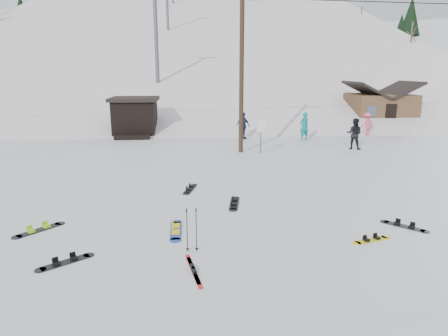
{
  "coord_description": "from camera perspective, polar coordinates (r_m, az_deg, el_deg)",
  "views": [
    {
      "loc": [
        -0.76,
        -8.8,
        4.7
      ],
      "look_at": [
        0.28,
        4.52,
        1.4
      ],
      "focal_mm": 32.0,
      "sensor_mm": 36.0,
      "label": 1
    }
  ],
  "objects": [
    {
      "name": "lift_hut",
      "position": [
        30.23,
        -12.58,
        7.22
      ],
      "size": [
        3.4,
        4.1,
        2.75
      ],
      "color": "black",
      "rests_on": "ground"
    },
    {
      "name": "skier_dark",
      "position": [
        25.43,
        18.12,
        4.68
      ],
      "size": [
        1.15,
        1.09,
        1.87
      ],
      "primitive_type": "imported",
      "rotation": [
        0.0,
        0.0,
        2.57
      ],
      "color": "black",
      "rests_on": "ground"
    },
    {
      "name": "cabin",
      "position": [
        36.53,
        21.35,
        7.89
      ],
      "size": [
        5.39,
        4.4,
        3.77
      ],
      "color": "brown",
      "rests_on": "ground"
    },
    {
      "name": "board_scatter_e",
      "position": [
        12.2,
        20.31,
        -9.58
      ],
      "size": [
        1.23,
        0.57,
        0.09
      ],
      "rotation": [
        0.0,
        0.0,
        0.32
      ],
      "color": "yellow",
      "rests_on": "ground"
    },
    {
      "name": "ski_slope",
      "position": [
        65.96,
        -3.64,
        -0.81
      ],
      "size": [
        60.0,
        85.24,
        65.97
      ],
      "primitive_type": "cube",
      "rotation": [
        0.31,
        0.0,
        0.0
      ],
      "color": "white",
      "rests_on": "ground"
    },
    {
      "name": "ground",
      "position": [
        10.01,
        0.43,
        -14.14
      ],
      "size": [
        200.0,
        200.0,
        0.0
      ],
      "primitive_type": "plane",
      "color": "silver",
      "rests_on": "ground"
    },
    {
      "name": "skier_teal",
      "position": [
        27.71,
        11.38,
        5.84
      ],
      "size": [
        0.82,
        0.68,
        1.91
      ],
      "primitive_type": "imported",
      "rotation": [
        0.0,
        0.0,
        3.51
      ],
      "color": "#0C7B7F",
      "rests_on": "ground"
    },
    {
      "name": "board_scatter_b",
      "position": [
        16.16,
        -4.86,
        -2.98
      ],
      "size": [
        0.6,
        1.48,
        0.11
      ],
      "rotation": [
        0.0,
        0.0,
        1.32
      ],
      "color": "black",
      "rests_on": "ground"
    },
    {
      "name": "ski_poles",
      "position": [
        10.66,
        -4.64,
        -8.73
      ],
      "size": [
        0.33,
        0.09,
        1.2
      ],
      "color": "black",
      "rests_on": "ground"
    },
    {
      "name": "board_scatter_c",
      "position": [
        13.34,
        -24.91,
        -7.99
      ],
      "size": [
        1.2,
        1.28,
        0.11
      ],
      "rotation": [
        0.0,
        0.0,
        0.83
      ],
      "color": "black",
      "rests_on": "ground"
    },
    {
      "name": "board_scatter_f",
      "position": [
        14.4,
        1.48,
        -5.05
      ],
      "size": [
        0.53,
        1.62,
        0.11
      ],
      "rotation": [
        0.0,
        0.0,
        1.4
      ],
      "color": "black",
      "rests_on": "ground"
    },
    {
      "name": "ridge_right",
      "position": [
        72.16,
        28.19,
        -0.36
      ],
      "size": [
        45.66,
        93.98,
        54.59
      ],
      "primitive_type": "cube",
      "rotation": [
        0.21,
        -0.05,
        -0.12
      ],
      "color": "silver",
      "rests_on": "ground"
    },
    {
      "name": "utility_pole",
      "position": [
        22.97,
        2.53,
        13.82
      ],
      "size": [
        2.0,
        0.26,
        9.0
      ],
      "color": "#3A2819",
      "rests_on": "ground"
    },
    {
      "name": "skier_navy",
      "position": [
        27.75,
        2.77,
        6.06
      ],
      "size": [
        1.1,
        1.09,
        1.86
      ],
      "primitive_type": "imported",
      "rotation": [
        0.0,
        0.0,
        2.36
      ],
      "color": "#171E3A",
      "rests_on": "ground"
    },
    {
      "name": "hero_skis",
      "position": [
        9.92,
        -4.39,
        -14.31
      ],
      "size": [
        0.43,
        1.7,
        0.09
      ],
      "rotation": [
        0.0,
        0.0,
        0.19
      ],
      "color": "red",
      "rests_on": "ground"
    },
    {
      "name": "hero_snowboard",
      "position": [
        12.17,
        -6.88,
        -8.79
      ],
      "size": [
        0.34,
        1.71,
        0.12
      ],
      "rotation": [
        0.0,
        0.0,
        1.59
      ],
      "color": "#1C42B8",
      "rests_on": "ground"
    },
    {
      "name": "board_scatter_d",
      "position": [
        13.58,
        24.35,
        -7.55
      ],
      "size": [
        1.1,
        1.14,
        0.1
      ],
      "rotation": [
        0.0,
        0.0,
        -0.8
      ],
      "color": "black",
      "rests_on": "ground"
    },
    {
      "name": "board_scatter_a",
      "position": [
        10.99,
        -21.71,
        -12.35
      ],
      "size": [
        1.24,
        0.99,
        0.1
      ],
      "rotation": [
        0.0,
        0.0,
        0.64
      ],
      "color": "black",
      "rests_on": "ground"
    },
    {
      "name": "treeline_crest",
      "position": [
        94.92,
        -4.05,
        11.02
      ],
      "size": [
        50.0,
        6.0,
        10.0
      ],
      "primitive_type": null,
      "color": "black",
      "rests_on": "ski_slope"
    },
    {
      "name": "lift_tower_near",
      "position": [
        39.07,
        -9.68,
        18.34
      ],
      "size": [
        2.2,
        0.36,
        8.0
      ],
      "color": "#595B60",
      "rests_on": "ski_slope"
    },
    {
      "name": "trail_sign",
      "position": [
        22.97,
        5.3,
        5.24
      ],
      "size": [
        0.5,
        0.09,
        1.85
      ],
      "color": "#595B60",
      "rests_on": "ground"
    },
    {
      "name": "skier_pink",
      "position": [
        31.03,
        19.76,
        5.92
      ],
      "size": [
        1.23,
        0.95,
        1.68
      ],
      "primitive_type": "imported",
      "rotation": [
        0.0,
        0.0,
        3.48
      ],
      "color": "#EB5275",
      "rests_on": "ground"
    }
  ]
}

